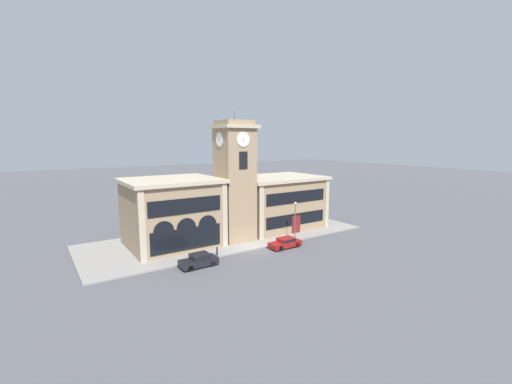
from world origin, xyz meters
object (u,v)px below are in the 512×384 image
street_lamp (295,215)px  bollard (217,251)px  parked_car_mid (285,242)px  parked_car_near (199,260)px

street_lamp → bollard: (-11.79, 0.09, -2.94)m
parked_car_mid → bollard: parked_car_mid is taller
parked_car_mid → street_lamp: (3.01, 1.72, 2.93)m
parked_car_mid → bollard: 8.97m
parked_car_mid → street_lamp: street_lamp is taller
parked_car_near → parked_car_mid: bearing=179.0°
parked_car_near → street_lamp: bearing=-174.4°
parked_car_near → parked_car_mid: parked_car_near is taller
bollard → parked_car_mid: bearing=-11.6°
parked_car_mid → street_lamp: size_ratio=0.83×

